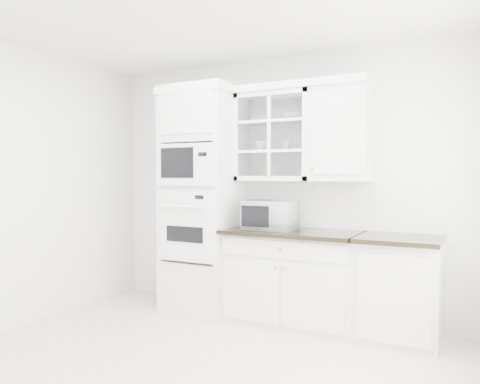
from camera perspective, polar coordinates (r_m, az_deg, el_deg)
The scene contains 13 objects.
ground at distance 3.73m, azimuth -6.67°, elevation -20.85°, with size 4.00×3.50×0.01m, color beige.
room_shell at distance 3.81m, azimuth -3.07°, elevation 6.90°, with size 4.00×3.50×2.70m.
oven_column at distance 5.04m, azimuth -4.57°, elevation -0.89°, with size 0.76×0.68×2.40m.
base_cabinet_run at distance 4.70m, azimuth 6.49°, elevation -10.19°, with size 1.32×0.67×0.92m.
extra_base_cabinet at distance 4.44m, azimuth 18.82°, elevation -11.00°, with size 0.72×0.67×0.92m.
upper_cabinet_glass at distance 4.83m, azimuth 4.38°, elevation 6.71°, with size 0.80×0.33×0.90m.
upper_cabinet_solid at distance 4.60m, azimuth 12.15°, elevation 6.90°, with size 0.55×0.33×0.90m, color white.
crown_molding at distance 4.91m, azimuth 3.12°, elevation 12.33°, with size 2.14×0.38×0.07m, color white.
countertop_microwave at distance 4.64m, azimuth 3.77°, elevation -2.80°, with size 0.50×0.42×0.29m, color white.
bowl_a at distance 4.93m, azimuth 2.62°, elevation 8.78°, with size 0.20×0.20×0.05m, color white.
bowl_b at distance 4.78m, azimuth 6.53°, elevation 9.09°, with size 0.22×0.22×0.07m, color white.
cup_a at distance 4.89m, azimuth 2.69°, elevation 5.58°, with size 0.12×0.12×0.10m, color white.
cup_b at distance 4.79m, azimuth 5.62°, elevation 5.65°, with size 0.11×0.11×0.10m, color white.
Camera 1 is at (1.96, -2.82, 1.45)m, focal length 35.00 mm.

